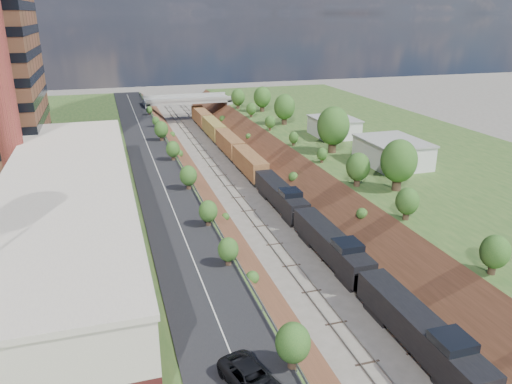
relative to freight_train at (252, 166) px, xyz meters
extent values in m
cube|color=#2F5322|center=(-35.60, -5.65, -0.03)|extent=(44.00, 180.00, 5.00)
cube|color=#2F5322|center=(30.40, -5.65, -0.03)|extent=(44.00, 180.00, 5.00)
cube|color=brown|center=(-13.60, -5.65, -2.53)|extent=(10.00, 180.00, 10.00)
cube|color=brown|center=(8.40, -5.65, -2.53)|extent=(10.00, 180.00, 10.00)
cube|color=gray|center=(-5.20, -5.65, -2.44)|extent=(1.58, 180.00, 0.18)
cube|color=gray|center=(0.00, -5.65, -2.44)|extent=(1.58, 180.00, 0.18)
cube|color=black|center=(-18.10, -5.65, 2.52)|extent=(8.00, 180.00, 0.10)
cube|color=#99999E|center=(-14.00, -5.65, 3.02)|extent=(0.06, 171.00, 0.30)
cube|color=maroon|center=(-30.60, -27.65, 3.57)|extent=(14.00, 62.00, 2.20)
cube|color=beige|center=(-30.60, -27.65, 6.82)|extent=(14.00, 62.00, 4.30)
cube|color=beige|center=(-30.60, -27.65, 9.22)|extent=(14.30, 62.30, 0.50)
cube|color=gray|center=(-14.10, 56.35, 0.57)|extent=(1.50, 8.00, 6.20)
cube|color=gray|center=(8.90, 56.35, 0.57)|extent=(1.50, 8.00, 6.20)
cube|color=gray|center=(-2.60, 56.35, 3.67)|extent=(24.00, 8.00, 1.00)
cube|color=gray|center=(-2.60, 52.35, 4.47)|extent=(24.00, 0.30, 0.80)
cube|color=gray|center=(-2.60, 60.35, 4.47)|extent=(24.00, 0.30, 0.80)
cube|color=silver|center=(20.90, -13.65, 4.47)|extent=(9.00, 12.00, 4.00)
cube|color=silver|center=(20.40, 8.35, 4.27)|extent=(8.00, 10.00, 3.60)
cylinder|color=#473323|center=(14.40, -25.65, 3.79)|extent=(1.30, 1.30, 2.62)
ellipsoid|color=#1F511C|center=(14.40, -25.65, 6.94)|extent=(5.25, 5.25, 6.30)
cylinder|color=#473323|center=(-14.40, -45.65, 3.09)|extent=(0.66, 0.66, 1.22)
ellipsoid|color=#1F511C|center=(-14.40, -45.65, 4.56)|extent=(2.45, 2.45, 2.94)
cube|color=black|center=(0.00, -53.15, -0.20)|extent=(2.97, 17.82, 2.86)
cube|color=silver|center=(0.00, -60.56, 0.27)|extent=(2.73, 3.00, 0.15)
cube|color=black|center=(0.00, -57.56, 1.57)|extent=(2.91, 3.10, 0.90)
cube|color=black|center=(0.00, -34.33, -0.20)|extent=(2.97, 17.82, 2.86)
cube|color=black|center=(0.00, -15.50, -0.20)|extent=(2.97, 17.82, 2.86)
cube|color=brown|center=(0.00, 26.11, 0.16)|extent=(2.97, 63.41, 3.56)
imported|color=black|center=(-17.65, -59.07, 3.38)|extent=(4.17, 6.31, 1.61)
camera|label=1|loc=(-25.46, -85.68, 26.93)|focal=35.00mm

